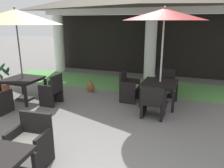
% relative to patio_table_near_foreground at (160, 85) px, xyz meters
% --- Properties ---
extents(background_pavilion, '(10.29, 3.19, 3.96)m').
position_rel_patio_table_near_foreground_xyz_m(background_pavilion, '(-0.89, 3.13, 2.49)').
color(background_pavilion, white).
rests_on(background_pavilion, ground).
extents(lawn_strip, '(12.09, 2.12, 0.01)m').
position_rel_patio_table_near_foreground_xyz_m(lawn_strip, '(-0.89, 1.80, -0.62)').
color(lawn_strip, '#519347').
rests_on(lawn_strip, ground).
extents(patio_table_near_foreground, '(0.99, 0.99, 0.72)m').
position_rel_patio_table_near_foreground_xyz_m(patio_table_near_foreground, '(0.00, 0.00, 0.00)').
color(patio_table_near_foreground, black).
rests_on(patio_table_near_foreground, ground).
extents(patio_umbrella_near_foreground, '(2.30, 2.30, 2.82)m').
position_rel_patio_table_near_foreground_xyz_m(patio_umbrella_near_foreground, '(0.00, 0.00, 1.94)').
color(patio_umbrella_near_foreground, '#2D2D2D').
rests_on(patio_umbrella_near_foreground, ground).
extents(patio_chair_near_foreground_west, '(0.52, 0.58, 0.92)m').
position_rel_patio_table_near_foreground_xyz_m(patio_chair_near_foreground_west, '(-0.96, 0.02, -0.20)').
color(patio_chair_near_foreground_west, black).
rests_on(patio_chair_near_foreground_west, ground).
extents(patio_chair_near_foreground_south, '(0.58, 0.56, 0.88)m').
position_rel_patio_table_near_foreground_xyz_m(patio_chair_near_foreground_south, '(-0.02, -0.96, -0.21)').
color(patio_chair_near_foreground_south, black).
rests_on(patio_chair_near_foreground_south, ground).
extents(patio_chair_near_foreground_north, '(0.64, 0.51, 0.88)m').
position_rel_patio_table_near_foreground_xyz_m(patio_chair_near_foreground_north, '(0.02, 0.96, -0.21)').
color(patio_chair_near_foreground_north, black).
rests_on(patio_chair_near_foreground_north, ground).
extents(patio_chair_mid_left_north, '(0.67, 0.57, 0.88)m').
position_rel_patio_table_near_foreground_xyz_m(patio_chair_mid_left_north, '(-1.66, -3.62, -0.21)').
color(patio_chair_mid_left_north, black).
rests_on(patio_chair_mid_left_north, ground).
extents(patio_table_mid_right, '(1.02, 1.02, 0.72)m').
position_rel_patio_table_near_foreground_xyz_m(patio_table_mid_right, '(-4.08, -1.08, 0.01)').
color(patio_table_mid_right, black).
rests_on(patio_table_mid_right, ground).
extents(patio_umbrella_mid_right, '(2.68, 2.68, 2.82)m').
position_rel_patio_table_near_foreground_xyz_m(patio_umbrella_mid_right, '(-4.08, -1.08, 1.91)').
color(patio_umbrella_mid_right, '#2D2D2D').
rests_on(patio_umbrella_mid_right, ground).
extents(patio_chair_mid_right_east, '(0.50, 0.57, 0.93)m').
position_rel_patio_table_near_foreground_xyz_m(patio_chair_mid_right_east, '(-3.03, -1.07, -0.20)').
color(patio_chair_mid_right_east, black).
rests_on(patio_chair_mid_right_east, ground).
extents(potted_palm_left_edge, '(0.71, 0.71, 1.04)m').
position_rel_patio_table_near_foreground_xyz_m(potted_palm_left_edge, '(-5.32, -0.75, -0.29)').
color(potted_palm_left_edge, '#995638').
rests_on(potted_palm_left_edge, ground).
extents(terracotta_urn, '(0.27, 0.27, 0.43)m').
position_rel_patio_table_near_foreground_xyz_m(terracotta_urn, '(-2.49, 0.43, -0.44)').
color(terracotta_urn, brown).
rests_on(terracotta_urn, ground).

